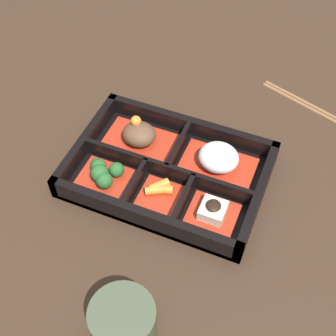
% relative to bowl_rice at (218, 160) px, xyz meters
% --- Properties ---
extents(ground_plane, '(3.00, 3.00, 0.00)m').
position_rel_bowl_rice_xyz_m(ground_plane, '(-0.07, -0.05, -0.03)').
color(ground_plane, '#382619').
extents(bento_base, '(0.33, 0.23, 0.01)m').
position_rel_bowl_rice_xyz_m(bento_base, '(-0.07, -0.05, -0.03)').
color(bento_base, black).
rests_on(bento_base, ground_plane).
extents(bento_rim, '(0.33, 0.23, 0.04)m').
position_rel_bowl_rice_xyz_m(bento_rim, '(-0.07, -0.05, -0.01)').
color(bento_rim, black).
rests_on(bento_rim, ground_plane).
extents(bowl_stew, '(0.13, 0.09, 0.06)m').
position_rel_bowl_rice_xyz_m(bowl_stew, '(-0.15, 0.00, -0.00)').
color(bowl_stew, '#B22D19').
rests_on(bowl_stew, bento_base).
extents(bowl_rice, '(0.13, 0.09, 0.05)m').
position_rel_bowl_rice_xyz_m(bowl_rice, '(0.00, 0.00, 0.00)').
color(bowl_rice, '#B22D19').
rests_on(bowl_rice, bento_base).
extents(bowl_greens, '(0.09, 0.07, 0.04)m').
position_rel_bowl_rice_xyz_m(bowl_greens, '(-0.17, -0.10, -0.01)').
color(bowl_greens, '#B22D19').
rests_on(bowl_greens, bento_base).
extents(bowl_carrots, '(0.07, 0.07, 0.02)m').
position_rel_bowl_rice_xyz_m(bowl_carrots, '(-0.07, -0.09, -0.01)').
color(bowl_carrots, '#B22D19').
rests_on(bowl_carrots, bento_base).
extents(bowl_tofu, '(0.08, 0.07, 0.03)m').
position_rel_bowl_rice_xyz_m(bowl_tofu, '(0.02, -0.10, -0.01)').
color(bowl_tofu, '#B22D19').
rests_on(bowl_tofu, bento_base).
extents(tea_cup, '(0.09, 0.09, 0.07)m').
position_rel_bowl_rice_xyz_m(tea_cup, '(-0.02, -0.32, 0.01)').
color(tea_cup, '#424C38').
rests_on(tea_cup, ground_plane).
extents(chopsticks, '(0.20, 0.08, 0.01)m').
position_rel_bowl_rice_xyz_m(chopsticks, '(0.11, 0.23, -0.03)').
color(chopsticks, brown).
rests_on(chopsticks, ground_plane).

